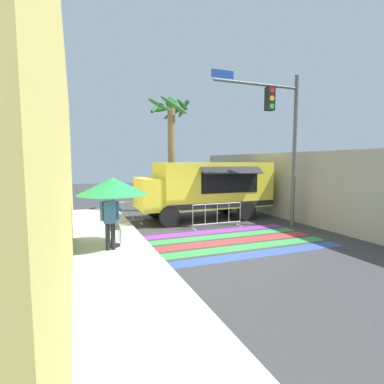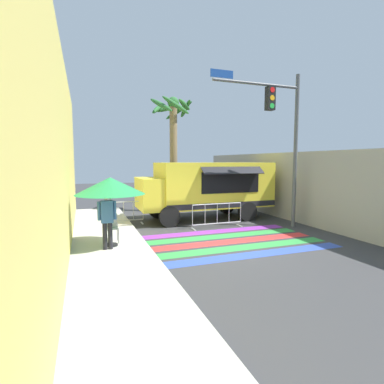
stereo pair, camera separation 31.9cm
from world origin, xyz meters
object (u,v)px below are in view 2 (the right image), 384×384
object	(u,v)px
palm_tree	(173,134)
barricade_front	(217,216)
folding_chair	(111,225)
barricade_side	(124,213)
vendor_person	(107,217)
food_truck	(204,186)
traffic_signal_pole	(281,126)
patio_umbrella	(110,186)

from	to	relation	value
palm_tree	barricade_front	bearing A→B (deg)	-83.66
barricade_front	folding_chair	bearing A→B (deg)	-162.51
folding_chair	barricade_side	bearing A→B (deg)	82.02
barricade_front	palm_tree	xyz separation A→B (m)	(-0.51, 4.56, 3.68)
vendor_person	barricade_side	world-z (taller)	vendor_person
food_truck	vendor_person	bearing A→B (deg)	-139.34
barricade_side	palm_tree	world-z (taller)	palm_tree
traffic_signal_pole	barricade_side	world-z (taller)	traffic_signal_pole
palm_tree	folding_chair	bearing A→B (deg)	-122.81
patio_umbrella	palm_tree	world-z (taller)	palm_tree
food_truck	vendor_person	distance (m)	6.18
folding_chair	vendor_person	bearing A→B (deg)	-96.76
barricade_front	patio_umbrella	bearing A→B (deg)	-157.08
traffic_signal_pole	folding_chair	world-z (taller)	traffic_signal_pole
patio_umbrella	folding_chair	size ratio (longest dim) A/B	2.36
barricade_front	vendor_person	bearing A→B (deg)	-154.33
traffic_signal_pole	palm_tree	size ratio (longest dim) A/B	1.01
traffic_signal_pole	barricade_front	bearing A→B (deg)	160.48
vendor_person	barricade_front	xyz separation A→B (m)	(4.50, 2.16, -0.62)
patio_umbrella	palm_tree	xyz separation A→B (m)	(3.86, 6.40, 2.20)
food_truck	folding_chair	distance (m)	5.60
palm_tree	food_truck	bearing A→B (deg)	-75.78
barricade_side	palm_tree	bearing A→B (deg)	41.17
vendor_person	folding_chair	bearing A→B (deg)	79.23
vendor_person	traffic_signal_pole	bearing A→B (deg)	12.54
traffic_signal_pole	palm_tree	distance (m)	6.13
barricade_side	palm_tree	size ratio (longest dim) A/B	0.28
patio_umbrella	folding_chair	world-z (taller)	patio_umbrella
patio_umbrella	vendor_person	distance (m)	0.93
folding_chair	barricade_side	distance (m)	3.38
folding_chair	barricade_side	size ratio (longest dim) A/B	0.52
patio_umbrella	barricade_side	bearing A→B (deg)	77.38
food_truck	folding_chair	xyz separation A→B (m)	(-4.50, -3.22, -0.86)
food_truck	barricade_side	bearing A→B (deg)	178.99
traffic_signal_pole	patio_umbrella	xyz separation A→B (m)	(-6.75, -1.00, -2.14)
folding_chair	patio_umbrella	bearing A→B (deg)	-89.27
vendor_person	barricade_side	size ratio (longest dim) A/B	0.99
barricade_front	barricade_side	world-z (taller)	same
barricade_front	barricade_side	xyz separation A→B (m)	(-3.52, 1.92, -0.01)
patio_umbrella	traffic_signal_pole	bearing A→B (deg)	8.42
traffic_signal_pole	vendor_person	world-z (taller)	traffic_signal_pole
folding_chair	vendor_person	world-z (taller)	vendor_person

